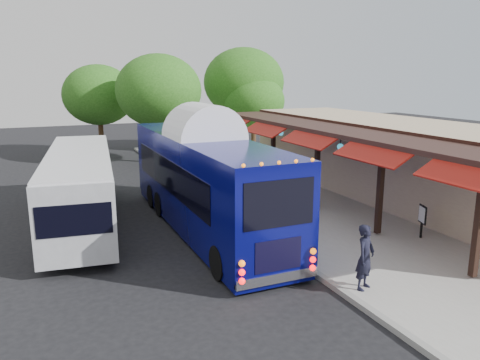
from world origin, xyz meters
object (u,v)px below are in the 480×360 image
coach_bus (204,177)px  ped_b (227,184)px  ped_a (365,257)px  ped_d (289,193)px  city_bus (80,185)px  sign_board (422,216)px  ped_c (296,205)px

coach_bus → ped_b: (2.05, 2.84, -1.07)m
ped_a → coach_bus: bearing=79.8°
ped_d → city_bus: bearing=8.2°
coach_bus → ped_d: 4.00m
coach_bus → ped_b: 3.67m
ped_b → sign_board: bearing=115.1°
coach_bus → ped_b: size_ratio=7.43×
coach_bus → ped_a: 7.17m
ped_b → ped_c: bearing=97.6°
city_bus → ped_d: size_ratio=6.90×
city_bus → ped_d: bearing=-8.4°
sign_board → ped_a: bearing=-131.1°
ped_c → sign_board: 4.46m
ped_b → coach_bus: bearing=48.1°
city_bus → ped_c: (7.29, -3.97, -0.63)m
ped_c → ped_d: (0.74, 1.77, -0.01)m
coach_bus → ped_a: bearing=-73.0°
ped_b → sign_board: 8.45m
coach_bus → ped_a: (2.05, -6.80, -0.98)m
ped_a → ped_d: bearing=49.0°
ped_a → city_bus: bearing=96.8°
coach_bus → ped_c: (3.09, -1.43, -1.08)m
city_bus → ped_c: bearing=-21.6°
coach_bus → ped_b: bearing=54.4°
ped_d → ped_b: bearing=-30.9°
city_bus → ped_b: 6.28m
city_bus → ped_b: size_ratio=6.78×
ped_b → ped_c: 4.39m
ped_a → ped_c: ped_a is taller
ped_b → ped_d: (1.79, -2.50, -0.01)m
ped_b → ped_c: size_ratio=1.01×
city_bus → sign_board: size_ratio=9.19×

